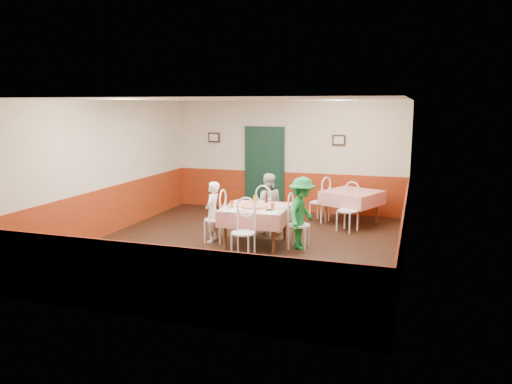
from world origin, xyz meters
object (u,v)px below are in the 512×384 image
(glass_b, at_px, (273,207))
(glass_c, at_px, (255,199))
(chair_left, at_px, (215,220))
(chair_second_b, at_px, (347,211))
(beer_bottle, at_px, (266,198))
(diner_right, at_px, (302,213))
(chair_far, at_px, (267,213))
(chair_right, at_px, (299,225))
(chair_near, at_px, (243,233))
(chair_second_a, at_px, (320,202))
(main_table, at_px, (256,226))
(glass_a, at_px, (232,205))
(pizza, at_px, (254,206))
(wallet, at_px, (269,210))
(diner_left, at_px, (213,212))
(diner_far, at_px, (268,204))

(glass_b, bearing_deg, glass_c, 131.77)
(chair_left, relative_size, chair_second_b, 1.00)
(chair_left, relative_size, beer_bottle, 4.48)
(beer_bottle, distance_m, diner_right, 0.92)
(chair_left, xyz_separation_m, chair_far, (0.82, 0.88, 0.00))
(chair_right, xyz_separation_m, chair_near, (-0.82, -0.88, 0.00))
(chair_far, bearing_deg, chair_second_a, -106.84)
(chair_far, bearing_deg, chair_near, 103.96)
(main_table, distance_m, diner_right, 0.95)
(glass_b, xyz_separation_m, diner_right, (0.50, 0.24, -0.14))
(glass_b, height_order, diner_right, diner_right)
(chair_far, bearing_deg, glass_b, 123.84)
(chair_second_a, xyz_separation_m, glass_a, (-1.20, -2.63, 0.38))
(chair_near, relative_size, pizza, 1.79)
(beer_bottle, bearing_deg, wallet, -69.44)
(wallet, bearing_deg, chair_left, 166.78)
(chair_near, bearing_deg, beer_bottle, 89.20)
(chair_right, height_order, glass_a, chair_right)
(diner_right, bearing_deg, beer_bottle, 71.62)
(beer_bottle, bearing_deg, chair_near, -92.30)
(pizza, distance_m, diner_left, 0.90)
(chair_far, height_order, diner_left, diner_left)
(chair_far, distance_m, diner_far, 0.20)
(chair_far, xyz_separation_m, diner_right, (0.93, -0.82, 0.24))
(chair_far, height_order, beer_bottle, beer_bottle)
(glass_c, relative_size, diner_far, 0.11)
(diner_far, bearing_deg, main_table, 77.59)
(diner_right, bearing_deg, chair_near, 142.18)
(wallet, bearing_deg, glass_b, 43.51)
(chair_second_a, bearing_deg, pizza, 5.11)
(chair_far, xyz_separation_m, beer_bottle, (0.12, -0.43, 0.41))
(wallet, bearing_deg, main_table, 139.82)
(main_table, xyz_separation_m, beer_bottle, (0.08, 0.42, 0.49))
(beer_bottle, distance_m, diner_left, 1.11)
(chair_left, xyz_separation_m, chair_near, (0.88, -0.82, 0.00))
(chair_near, height_order, diner_right, diner_right)
(chair_far, xyz_separation_m, diner_left, (-0.87, -0.88, 0.15))
(chair_far, relative_size, pizza, 1.79)
(pizza, relative_size, glass_b, 3.76)
(chair_left, distance_m, chair_near, 1.20)
(main_table, distance_m, chair_second_a, 2.50)
(chair_near, distance_m, glass_b, 0.83)
(glass_c, distance_m, diner_right, 1.12)
(chair_left, height_order, diner_far, diner_far)
(chair_second_a, bearing_deg, glass_b, 15.01)
(chair_near, relative_size, diner_left, 0.74)
(main_table, xyz_separation_m, diner_far, (-0.03, 0.90, 0.27))
(chair_second_b, bearing_deg, diner_far, -131.66)
(chair_far, relative_size, glass_b, 6.74)
(glass_a, distance_m, diner_far, 1.23)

